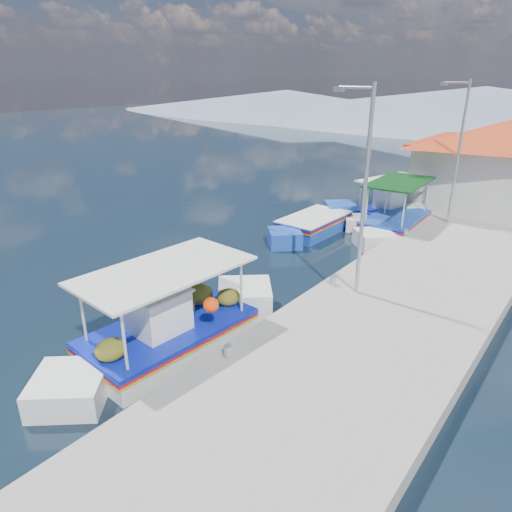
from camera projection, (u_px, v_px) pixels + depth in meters
The scene contains 9 objects.
ground at pixel (202, 289), 15.42m from camera, with size 160.00×160.00×0.00m, color black.
quay at pixel (440, 269), 16.35m from camera, with size 5.00×44.00×0.50m, color gray.
bollards at pixel (377, 251), 16.86m from camera, with size 0.20×17.20×0.30m.
main_caique at pixel (172, 332), 11.92m from camera, with size 2.58×7.68×2.54m.
caique_green_canopy at pixel (396, 223), 20.89m from camera, with size 2.25×6.89×2.58m.
caique_blue_hull at pixel (315, 225), 20.85m from camera, with size 1.97×6.45×1.15m.
caique_far at pixel (391, 212), 22.53m from camera, with size 2.94×6.23×2.25m.
lamp_post_near at pixel (363, 183), 12.89m from camera, with size 1.21×0.14×6.00m.
lamp_post_far at pixel (458, 146), 19.49m from camera, with size 1.21×0.14×6.00m.
Camera 1 is at (9.99, -9.87, 6.70)m, focal length 32.44 mm.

